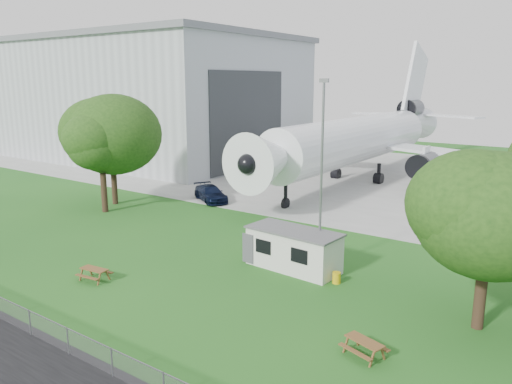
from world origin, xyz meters
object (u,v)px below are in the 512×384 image
Objects in this scene: picnic_east at (364,356)px; site_cabin at (294,249)px; airliner at (361,137)px; picnic_west at (95,280)px; hangar at (154,97)px.

site_cabin is at bearing 154.92° from picnic_east.
picnic_west is at bearing -90.23° from airliner.
hangar is 65.76m from picnic_east.
hangar is at bearing 145.58° from site_cabin.
hangar is at bearing 125.51° from picnic_west.
airliner is 26.52× the size of picnic_west.
picnic_west is (35.81, -39.42, -9.41)m from hangar.
picnic_west and picnic_east have the same top height.
site_cabin is 3.80× the size of picnic_west.
picnic_east is at bearing -1.98° from picnic_west.
site_cabin is at bearing 37.49° from picnic_west.
picnic_west is at bearing -47.75° from hangar.
site_cabin is 10.96m from picnic_east.
airliner reaches higher than picnic_east.
picnic_east is (17.02, 1.42, 0.00)m from picnic_west.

